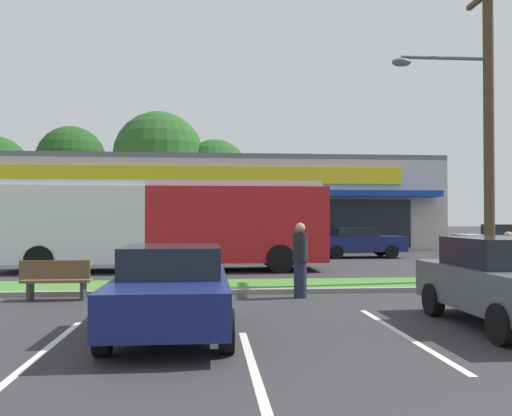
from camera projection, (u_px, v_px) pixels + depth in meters
grass_median at (288, 285)px, 15.31m from camera, size 56.00×2.20×0.12m
curb_lip at (295, 291)px, 14.10m from camera, size 56.00×0.24×0.12m
parking_stripe_0 at (39, 355)px, 7.74m from camera, size 0.12×4.80×0.01m
parking_stripe_1 at (255, 373)px, 6.84m from camera, size 0.12×4.80×0.01m
parking_stripe_2 at (404, 335)px, 9.06m from camera, size 0.12×4.80×0.01m
storefront_building at (206, 205)px, 38.05m from camera, size 28.59×15.32×5.65m
tree_left at (71, 161)px, 46.94m from camera, size 5.92×5.92×9.79m
tree_mid_left at (159, 157)px, 46.18m from camera, size 7.61×7.61×10.89m
tree_mid at (215, 173)px, 46.77m from camera, size 5.67×5.67×8.65m
utility_pole at (484, 116)px, 15.93m from camera, size 3.03×2.40×9.11m
city_bus at (165, 223)px, 20.10m from camera, size 11.78×2.69×3.25m
bus_stop_bench at (56, 279)px, 12.86m from camera, size 1.60×0.45×0.95m
car_0 at (208, 241)px, 26.27m from camera, size 4.34×1.87×1.60m
car_1 at (505, 240)px, 27.87m from camera, size 4.77×1.89×1.61m
car_3 at (510, 282)px, 9.72m from camera, size 1.98×4.11×1.58m
car_4 at (358, 242)px, 26.81m from camera, size 4.30×1.94×1.46m
car_5 at (171, 289)px, 9.10m from camera, size 1.95×4.17×1.46m
pedestrian_near_bench at (509, 266)px, 12.75m from camera, size 0.33×0.33×1.62m
pedestrian_mid at (300, 260)px, 13.31m from camera, size 0.37×0.37×1.82m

